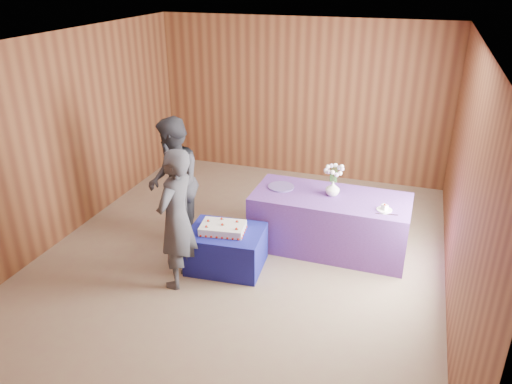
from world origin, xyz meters
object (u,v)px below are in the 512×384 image
at_px(guest_right, 174,183).
at_px(sheet_cake, 223,228).
at_px(cake_table, 226,249).
at_px(serving_table, 329,222).
at_px(vase, 333,188).
at_px(guest_left, 176,219).

bearing_deg(guest_right, sheet_cake, 32.97).
distance_m(cake_table, serving_table, 1.42).
relative_size(cake_table, vase, 4.79).
bearing_deg(guest_left, sheet_cake, 146.99).
height_order(serving_table, guest_left, guest_left).
distance_m(serving_table, sheet_cake, 1.46).
distance_m(sheet_cake, vase, 1.50).
height_order(vase, guest_left, guest_left).
bearing_deg(sheet_cake, cake_table, 27.61).
distance_m(serving_table, guest_left, 2.08).
height_order(cake_table, guest_left, guest_left).
height_order(serving_table, sheet_cake, serving_table).
bearing_deg(cake_table, guest_right, 151.47).
bearing_deg(guest_right, guest_left, -2.61).
xyz_separation_m(cake_table, sheet_cake, (-0.03, -0.02, 0.30)).
relative_size(cake_table, sheet_cake, 1.51).
relative_size(cake_table, serving_table, 0.45).
bearing_deg(vase, guest_left, -137.81).
bearing_deg(serving_table, sheet_cake, -141.46).
relative_size(sheet_cake, guest_left, 0.36).
distance_m(sheet_cake, guest_left, 0.66).
bearing_deg(guest_left, serving_table, 137.22).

